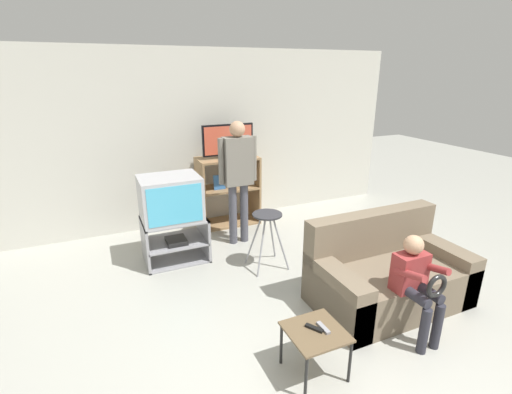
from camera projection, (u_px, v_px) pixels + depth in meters
name	position (u px, v px, depth m)	size (l,w,h in m)	color
wall_back	(205.00, 139.00, 5.61)	(6.40, 0.06, 2.60)	beige
tv_stand	(175.00, 239.00, 4.64)	(0.77, 0.56, 0.55)	#939399
television_main	(170.00, 198.00, 4.45)	(0.71, 0.56, 0.54)	#B2B2B7
media_shelf	(228.00, 190.00, 5.68)	(0.91, 0.48, 1.05)	#9E7A51
television_flat	(228.00, 142.00, 5.42)	(0.77, 0.20, 0.49)	black
folding_stool	(267.00, 224.00, 4.38)	(0.44, 0.39, 0.69)	#99999E
snack_table	(315.00, 336.00, 2.84)	(0.43, 0.43, 0.40)	brown
remote_control_black	(314.00, 328.00, 2.84)	(0.04, 0.14, 0.02)	black
remote_control_white	(323.00, 328.00, 2.84)	(0.04, 0.14, 0.02)	gray
couch	(387.00, 275.00, 3.79)	(1.55, 0.87, 0.89)	#756651
person_standing_adult	(238.00, 171.00, 4.88)	(0.53, 0.20, 1.68)	#4C4C56
person_seated_child	(417.00, 280.00, 3.20)	(0.33, 0.43, 0.95)	#2D2D38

